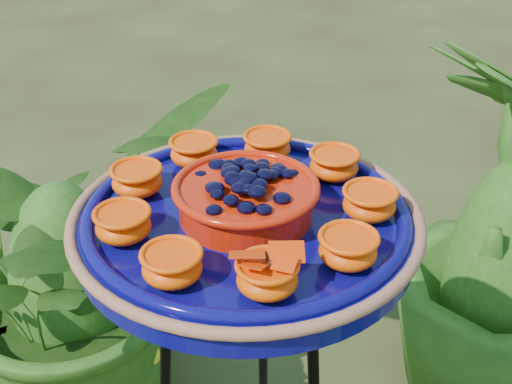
# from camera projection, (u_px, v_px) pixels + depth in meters

# --- Properties ---
(feeder_dish) EXTENTS (0.56, 0.56, 0.11)m
(feeder_dish) POSITION_uv_depth(u_px,v_px,m) (246.00, 217.00, 0.94)
(feeder_dish) COLOR #0A085E
(feeder_dish) RESTS_ON tripod_stand
(shrub_back_left) EXTENTS (0.95, 0.98, 0.83)m
(shrub_back_left) POSITION_uv_depth(u_px,v_px,m) (68.00, 266.00, 1.69)
(shrub_back_left) COLOR #224E14
(shrub_back_left) RESTS_ON ground
(shrub_back_right) EXTENTS (0.71, 0.71, 0.97)m
(shrub_back_right) POSITION_uv_depth(u_px,v_px,m) (512.00, 246.00, 1.64)
(shrub_back_right) COLOR #224E14
(shrub_back_right) RESTS_ON ground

